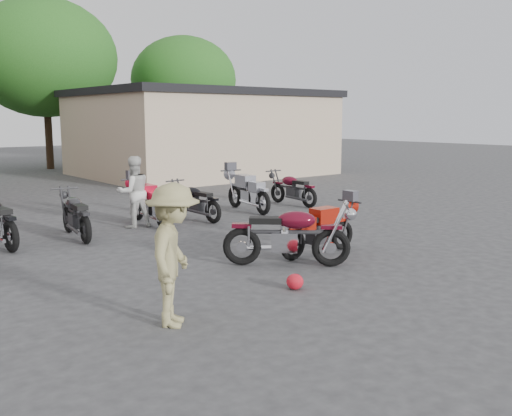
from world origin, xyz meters
TOP-DOWN VIEW (x-y plane):
  - ground at (0.00, 0.00)m, footprint 90.00×90.00m
  - stucco_building at (8.50, 15.00)m, footprint 10.00×8.00m
  - tree_2 at (4.00, 22.00)m, footprint 7.04×7.04m
  - tree_3 at (12.00, 22.00)m, footprint 6.08×6.08m
  - vintage_motorcycle at (0.55, 0.37)m, footprint 2.08×1.99m
  - sportbike at (1.59, 0.62)m, footprint 1.86×0.64m
  - helmet at (-0.31, -0.72)m, footprint 0.34×0.34m
  - person_light at (0.11, 5.32)m, footprint 0.88×0.72m
  - person_tan at (-2.50, -0.84)m, footprint 1.28×1.32m
  - row_bike_3 at (-1.44, 5.04)m, footprint 0.87×2.00m
  - row_bike_4 at (0.55, 5.44)m, footprint 0.80×2.05m
  - row_bike_5 at (1.77, 5.25)m, footprint 0.78×1.88m
  - row_bike_6 at (3.66, 5.48)m, footprint 0.94×2.15m
  - row_bike_7 at (5.37, 5.50)m, footprint 0.64×1.88m

SIDE VIEW (x-z plane):
  - ground at x=0.00m, z-range 0.00..0.00m
  - helmet at x=-0.31m, z-range 0.00..0.24m
  - row_bike_5 at x=1.77m, z-range 0.00..1.06m
  - sportbike at x=1.59m, z-range 0.00..1.07m
  - row_bike_7 at x=5.37m, z-range 0.00..1.09m
  - row_bike_3 at x=-1.44m, z-range 0.00..1.12m
  - row_bike_4 at x=0.55m, z-range 0.00..1.16m
  - row_bike_6 at x=3.66m, z-range 0.00..1.20m
  - vintage_motorcycle at x=0.55m, z-range 0.00..1.25m
  - person_light at x=0.11m, z-range 0.00..1.70m
  - person_tan at x=-2.50m, z-range 0.00..1.81m
  - stucco_building at x=8.50m, z-range 0.00..3.50m
  - tree_3 at x=12.00m, z-range 0.00..7.60m
  - tree_2 at x=4.00m, z-range 0.00..8.80m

